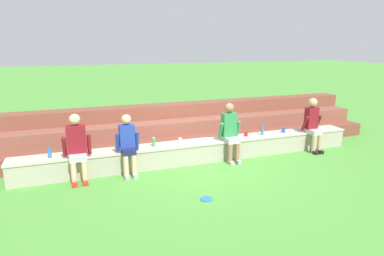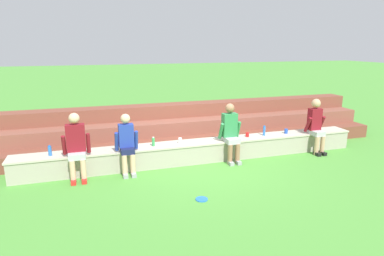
% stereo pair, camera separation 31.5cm
% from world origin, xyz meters
% --- Properties ---
extents(ground_plane, '(80.00, 80.00, 0.00)m').
position_xyz_m(ground_plane, '(0.00, 0.00, 0.00)').
color(ground_plane, '#4C9338').
extents(stone_seating_wall, '(8.26, 0.55, 0.48)m').
position_xyz_m(stone_seating_wall, '(0.00, 0.26, 0.26)').
color(stone_seating_wall, '#A8A08E').
rests_on(stone_seating_wall, ground).
extents(brick_bleachers, '(10.95, 1.68, 1.08)m').
position_xyz_m(brick_bleachers, '(0.00, 1.73, 0.42)').
color(brick_bleachers, brown).
rests_on(brick_bleachers, ground).
extents(person_far_left, '(0.55, 0.51, 1.39)m').
position_xyz_m(person_far_left, '(-2.75, -0.03, 0.74)').
color(person_far_left, '#DBAD89').
rests_on(person_far_left, ground).
extents(person_left_of_center, '(0.49, 0.48, 1.30)m').
position_xyz_m(person_left_of_center, '(-1.73, -0.03, 0.69)').
color(person_left_of_center, '#DBAD89').
rests_on(person_left_of_center, ground).
extents(person_center, '(0.52, 0.55, 1.38)m').
position_xyz_m(person_center, '(0.70, 0.03, 0.74)').
color(person_center, '#996B4C').
rests_on(person_center, ground).
extents(person_right_of_center, '(0.49, 0.55, 1.39)m').
position_xyz_m(person_right_of_center, '(3.04, -0.03, 0.74)').
color(person_right_of_center, tan).
rests_on(person_right_of_center, ground).
extents(water_bottle_center_gap, '(0.06, 0.06, 0.26)m').
position_xyz_m(water_bottle_center_gap, '(1.73, 0.27, 0.60)').
color(water_bottle_center_gap, blue).
rests_on(water_bottle_center_gap, stone_seating_wall).
extents(water_bottle_near_left, '(0.07, 0.07, 0.22)m').
position_xyz_m(water_bottle_near_left, '(-3.28, 0.23, 0.59)').
color(water_bottle_near_left, blue).
rests_on(water_bottle_near_left, stone_seating_wall).
extents(water_bottle_near_right, '(0.06, 0.06, 0.21)m').
position_xyz_m(water_bottle_near_right, '(-1.11, 0.24, 0.58)').
color(water_bottle_near_right, green).
rests_on(water_bottle_near_right, stone_seating_wall).
extents(plastic_cup_middle, '(0.09, 0.09, 0.12)m').
position_xyz_m(plastic_cup_middle, '(2.37, 0.27, 0.54)').
color(plastic_cup_middle, blue).
rests_on(plastic_cup_middle, stone_seating_wall).
extents(plastic_cup_left_end, '(0.08, 0.08, 0.11)m').
position_xyz_m(plastic_cup_left_end, '(1.27, 0.29, 0.54)').
color(plastic_cup_left_end, red).
rests_on(plastic_cup_left_end, stone_seating_wall).
extents(plastic_cup_right_end, '(0.09, 0.09, 0.13)m').
position_xyz_m(plastic_cup_right_end, '(-0.47, 0.26, 0.55)').
color(plastic_cup_right_end, white).
rests_on(plastic_cup_right_end, stone_seating_wall).
extents(frisbee, '(0.22, 0.22, 0.02)m').
position_xyz_m(frisbee, '(-0.63, -1.71, 0.01)').
color(frisbee, blue).
rests_on(frisbee, ground).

